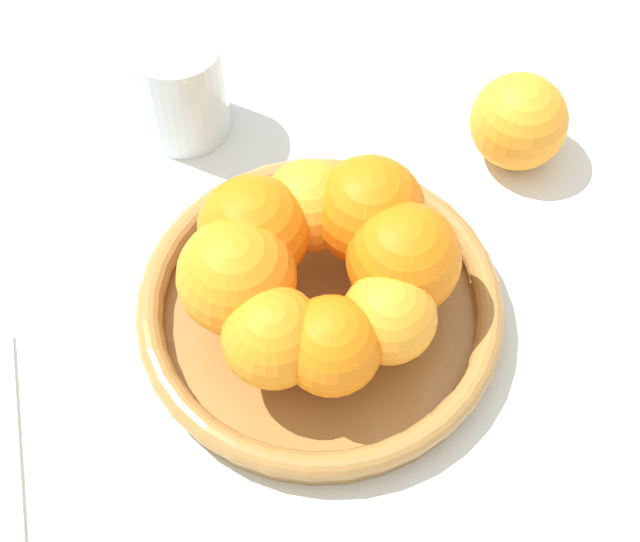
{
  "coord_description": "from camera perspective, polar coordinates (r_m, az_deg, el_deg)",
  "views": [
    {
      "loc": [
        0.05,
        0.39,
        0.7
      ],
      "look_at": [
        0.0,
        0.0,
        0.07
      ],
      "focal_mm": 60.0,
      "sensor_mm": 36.0,
      "label": 1
    }
  ],
  "objects": [
    {
      "name": "ground_plane",
      "position": [
        0.8,
        0.0,
        -2.68
      ],
      "size": [
        4.0,
        4.0,
        0.0
      ],
      "primitive_type": "plane",
      "color": "silver"
    },
    {
      "name": "orange_pile",
      "position": [
        0.74,
        -0.14,
        0.36
      ],
      "size": [
        0.2,
        0.19,
        0.08
      ],
      "color": "orange",
      "rests_on": "fruit_bowl"
    },
    {
      "name": "fruit_bowl",
      "position": [
        0.79,
        0.0,
        -2.09
      ],
      "size": [
        0.27,
        0.27,
        0.03
      ],
      "color": "#A57238",
      "rests_on": "ground_plane"
    },
    {
      "name": "drinking_glass",
      "position": [
        0.88,
        -7.46,
        9.76
      ],
      "size": [
        0.08,
        0.08,
        0.1
      ],
      "primitive_type": "cylinder",
      "color": "silver",
      "rests_on": "ground_plane"
    },
    {
      "name": "stray_orange",
      "position": [
        0.88,
        10.57,
        7.85
      ],
      "size": [
        0.08,
        0.08,
        0.08
      ],
      "primitive_type": "sphere",
      "color": "orange",
      "rests_on": "ground_plane"
    }
  ]
}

